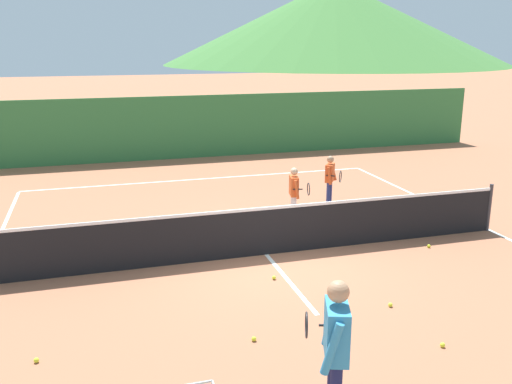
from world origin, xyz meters
The scene contains 16 objects.
ground_plane centered at (0.00, 0.00, 0.00)m, with size 120.00×120.00×0.00m, color #A86647.
line_baseline_far centered at (0.00, 6.43, 0.00)m, with size 10.33×0.08×0.01m, color white.
line_sideline_east centered at (5.17, 0.00, 0.00)m, with size 0.08×12.74×0.01m, color white.
line_service_center centered at (0.00, 0.00, 0.00)m, with size 0.08×5.22×0.01m, color white.
tennis_net centered at (0.00, 0.00, 0.50)m, with size 10.29×0.08×1.05m.
instructor centered at (-0.81, -4.98, 1.02)m, with size 0.48×0.84×1.70m.
student_0 centered at (1.23, 1.79, 0.77)m, with size 0.41×0.67×1.27m.
student_1 centered at (2.53, 2.73, 0.77)m, with size 0.44×0.70×1.29m.
tennis_ball_0 centered at (-4.01, -2.78, 0.03)m, with size 0.07×0.07×0.07m, color yellow.
tennis_ball_1 centered at (-1.14, -3.06, 0.03)m, with size 0.07×0.07×0.07m, color yellow.
tennis_ball_3 centered at (1.21, -2.67, 0.03)m, with size 0.07×0.07×0.07m, color yellow.
tennis_ball_4 centered at (3.27, -0.57, 0.03)m, with size 0.07×0.07×0.07m, color yellow.
tennis_ball_5 centered at (1.29, -3.95, 0.03)m, with size 0.07×0.07×0.07m, color yellow.
tennis_ball_6 centered at (-0.22, -1.16, 0.03)m, with size 0.07×0.07×0.07m, color yellow.
windscreen_fence centered at (0.00, 9.67, 1.10)m, with size 22.73×0.08×2.20m, color #33753D.
hill_0 centered at (37.74, 81.84, 6.89)m, with size 58.23×58.23×13.77m, color #427A38.
Camera 1 is at (-3.09, -9.76, 4.06)m, focal length 39.23 mm.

